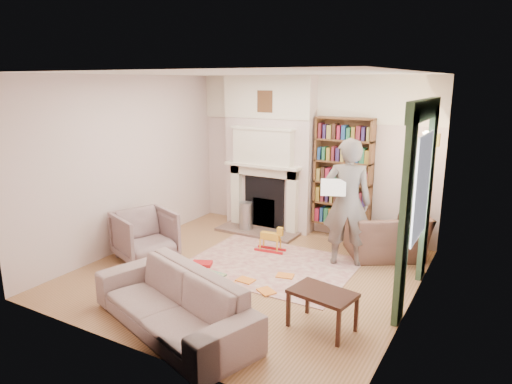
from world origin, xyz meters
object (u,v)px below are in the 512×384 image
Objects in this scene: rocking_horse at (270,239)px; armchair_left at (145,235)px; armchair_reading at (386,234)px; paraffin_heater at (246,217)px; bookcase at (343,173)px; sofa at (173,302)px; coffee_table at (322,310)px; man_reading at (347,203)px.

armchair_left is at bearing -147.59° from rocking_horse.
armchair_reading reaches higher than paraffin_heater.
bookcase is at bearing -21.61° from armchair_left.
armchair_left is at bearing 159.52° from sofa.
armchair_reading is 1.62× the size of coffee_table.
coffee_table is at bearing -74.19° from bookcase.
sofa is (1.71, -1.40, -0.06)m from armchair_left.
armchair_left is (-2.29, -2.45, -0.79)m from bookcase.
sofa is at bearing -107.70° from armchair_left.
paraffin_heater is (-2.09, 0.57, -0.68)m from man_reading.
sofa is 1.15× the size of man_reading.
sofa reaches higher than coffee_table.
rocking_horse is at bearing 141.87° from coffee_table.
armchair_left is 0.44× the size of man_reading.
coffee_table is at bearing -78.88° from armchair_left.
paraffin_heater is at bearing 135.69° from rocking_horse.
bookcase reaches higher than man_reading.
armchair_reading is 2.54m from paraffin_heater.
paraffin_heater is 1.11m from rocking_horse.
armchair_left reaches higher than coffee_table.
armchair_left is 1.98m from rocking_horse.
armchair_reading is at bearing -37.28° from armchair_left.
armchair_left is at bearing -109.18° from paraffin_heater.
armchair_reading reaches higher than sofa.
coffee_table is at bearing 80.54° from man_reading.
bookcase is 1.22m from man_reading.
sofa is at bearing 32.85° from armchair_reading.
bookcase is 3.77× the size of rocking_horse.
sofa is 1.66m from coffee_table.
armchair_reading is at bearing -29.20° from bookcase.
sofa is 4.00× the size of paraffin_heater.
bookcase is 0.96× the size of man_reading.
paraffin_heater is at bearing -32.43° from armchair_reading.
sofa reaches higher than rocking_horse.
sofa is 2.63m from rocking_horse.
rocking_horse is (-0.17, 2.63, -0.11)m from sofa.
armchair_left reaches higher than armchair_reading.
armchair_left is at bearing -1.82° from armchair_reading.
armchair_left is at bearing -133.13° from bookcase.
man_reading is (1.04, 2.74, 0.64)m from sofa.
bookcase is 3.36× the size of paraffin_heater.
sofa is 3.14× the size of coffee_table.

